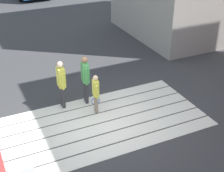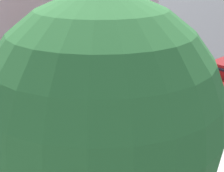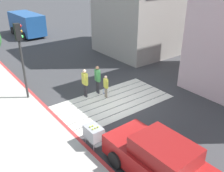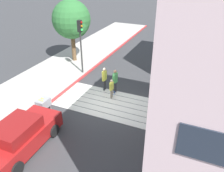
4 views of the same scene
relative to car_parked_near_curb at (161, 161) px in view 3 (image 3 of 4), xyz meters
The scene contains 11 objects.
ground_plane 5.77m from the car_parked_near_curb, 69.56° to the left, with size 120.00×120.00×0.00m, color #38383A.
crosswalk_stripes 5.77m from the car_parked_near_curb, 69.56° to the left, with size 6.40×3.25×0.01m.
sidewalk_west 6.49m from the car_parked_near_curb, 123.88° to the left, with size 4.80×40.00×0.12m, color #ADA8A0.
curb_painted 5.55m from the car_parked_near_curb, 103.13° to the left, with size 0.16×40.00×0.13m, color #BC3333.
car_parked_near_curb is the anchor object (origin of this frame).
van_down_street 23.23m from the car_parked_near_curb, 80.79° to the left, with size 2.52×5.28×2.35m.
traffic_light_corner 8.95m from the car_parked_near_curb, 100.53° to the left, with size 0.39×0.28×4.24m.
tennis_ball_cart 2.96m from the car_parked_near_curb, 107.73° to the left, with size 0.56×0.80×1.02m.
pedestrian_adult_lead 7.03m from the car_parked_near_curb, 73.77° to the left, with size 0.26×0.50×1.71m.
pedestrian_adult_trailing 6.90m from the car_parked_near_curb, 80.43° to the left, with size 0.22×0.49×1.67m.
pedestrian_child_with_racket 6.36m from the car_parked_near_curb, 71.39° to the left, with size 0.30×0.42×1.34m.
Camera 3 is at (-7.32, -9.63, 6.73)m, focal length 40.01 mm.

